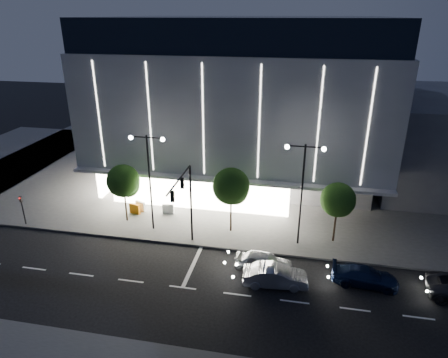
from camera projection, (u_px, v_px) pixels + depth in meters
ground at (163, 272)px, 30.55m from camera, size 160.00×160.00×0.00m
sidewalk_museum at (262, 166)px, 51.37m from camera, size 70.00×40.00×0.15m
museum at (246, 97)px, 46.66m from camera, size 30.00×25.80×18.00m
annex_building at (446, 139)px, 45.73m from camera, size 16.00×20.00×10.00m
traffic_mast at (186, 196)px, 31.46m from camera, size 0.33×5.89×7.07m
street_lamp_west at (149, 169)px, 34.23m from camera, size 3.16×0.36×9.00m
street_lamp_east at (303, 181)px, 31.91m from camera, size 3.16×0.36×9.00m
ped_signal_far at (22, 207)px, 36.57m from camera, size 0.22×0.24×3.00m
tree_left at (124, 183)px, 36.42m from camera, size 3.02×3.02×5.72m
tree_mid at (231, 188)px, 34.52m from camera, size 3.25×3.25×6.15m
tree_right at (338, 202)px, 33.09m from camera, size 2.91×2.91×5.51m
car_lead at (264, 262)px, 30.48m from camera, size 4.55×2.04×1.52m
car_second at (275, 276)px, 28.84m from camera, size 4.82×2.08×1.54m
car_third at (365, 276)px, 28.95m from camera, size 4.83×2.21×1.37m
barrier_a at (135, 209)px, 38.99m from camera, size 1.13×0.49×1.00m
barrier_b at (140, 206)px, 39.55m from camera, size 1.12×0.63×1.00m
barrier_d at (168, 209)px, 38.97m from camera, size 1.13×0.44×1.00m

